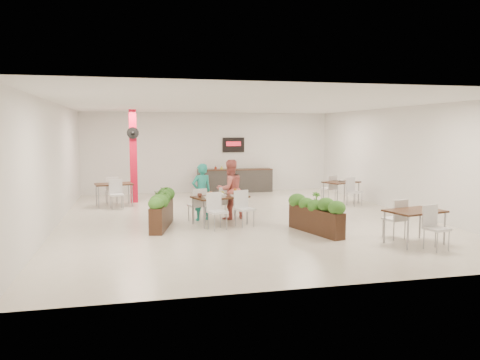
# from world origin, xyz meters

# --- Properties ---
(ground) EXTENTS (12.00, 12.00, 0.00)m
(ground) POSITION_xyz_m (0.00, 0.00, 0.00)
(ground) COLOR beige
(ground) RESTS_ON ground
(room_shell) EXTENTS (10.10, 12.10, 3.22)m
(room_shell) POSITION_xyz_m (0.00, 0.00, 2.01)
(room_shell) COLOR white
(room_shell) RESTS_ON ground
(red_column) EXTENTS (0.40, 0.41, 3.20)m
(red_column) POSITION_xyz_m (-3.00, 3.79, 1.64)
(red_column) COLOR red
(red_column) RESTS_ON ground
(service_counter) EXTENTS (3.00, 0.64, 2.20)m
(service_counter) POSITION_xyz_m (1.00, 5.65, 0.49)
(service_counter) COLOR #2E2B29
(service_counter) RESTS_ON ground
(main_table) EXTENTS (1.65, 1.91, 0.92)m
(main_table) POSITION_xyz_m (-0.80, -0.66, 0.64)
(main_table) COLOR black
(main_table) RESTS_ON ground
(diner_man) EXTENTS (0.66, 0.53, 1.58)m
(diner_man) POSITION_xyz_m (-1.19, -0.00, 0.79)
(diner_man) COLOR teal
(diner_man) RESTS_ON ground
(diner_woman) EXTENTS (0.97, 0.85, 1.68)m
(diner_woman) POSITION_xyz_m (-0.39, -0.00, 0.84)
(diner_woman) COLOR #DF6D63
(diner_woman) RESTS_ON ground
(planter_left) EXTENTS (0.76, 1.97, 1.05)m
(planter_left) POSITION_xyz_m (-2.34, -0.78, 0.52)
(planter_left) COLOR black
(planter_left) RESTS_ON ground
(planter_right) EXTENTS (0.81, 1.87, 1.00)m
(planter_right) POSITION_xyz_m (1.26, -2.27, 0.50)
(planter_right) COLOR black
(planter_right) RESTS_ON ground
(side_table_a) EXTENTS (1.30, 1.67, 0.92)m
(side_table_a) POSITION_xyz_m (-3.65, 3.09, 0.63)
(side_table_a) COLOR black
(side_table_a) RESTS_ON ground
(side_table_b) EXTENTS (1.35, 1.66, 0.92)m
(side_table_b) POSITION_xyz_m (3.90, 1.95, 0.63)
(side_table_b) COLOR black
(side_table_b) RESTS_ON ground
(side_table_c) EXTENTS (1.35, 1.67, 0.92)m
(side_table_c) POSITION_xyz_m (2.94, -3.78, 0.63)
(side_table_c) COLOR black
(side_table_c) RESTS_ON ground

